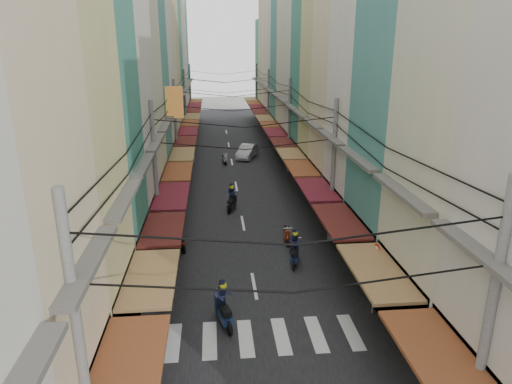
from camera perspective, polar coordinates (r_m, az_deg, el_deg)
ground at (r=23.83m, az=-0.67°, el=-9.30°), size 160.00×160.00×0.00m
road at (r=42.57m, az=-2.92°, el=3.11°), size 10.00×80.00×0.02m
sidewalk_left at (r=42.80m, az=-11.66°, el=2.87°), size 3.00×80.00×0.06m
sidewalk_right at (r=43.32m, az=5.71°, el=3.34°), size 3.00×80.00×0.06m
crosswalk at (r=18.71m, az=0.94°, el=-17.65°), size 7.55×2.40×0.01m
building_row_left at (r=38.19m, az=-15.34°, el=15.66°), size 7.80×67.67×23.70m
building_row_right at (r=38.80m, az=9.31°, el=15.53°), size 7.80×68.98×22.59m
utility_poles at (r=36.42m, az=-2.72°, el=11.14°), size 10.20×66.13×8.20m
white_car at (r=46.11m, az=-1.11°, el=4.28°), size 5.01×3.31×1.65m
bicycle at (r=25.77m, az=11.51°, el=-7.49°), size 1.60×1.13×1.03m
moving_scooters at (r=27.79m, az=-3.25°, el=-3.93°), size 6.65×28.44×2.02m
parked_scooters at (r=22.17m, az=11.75°, el=-10.61°), size 13.39×15.03×0.99m
pedestrians at (r=25.89m, az=-10.24°, el=-4.82°), size 12.58×22.08×2.20m
market_umbrella at (r=18.40m, az=25.03°, el=-12.11°), size 2.39×2.39×2.52m
traffic_sign at (r=19.56m, az=14.79°, el=-8.57°), size 0.10×0.71×3.22m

